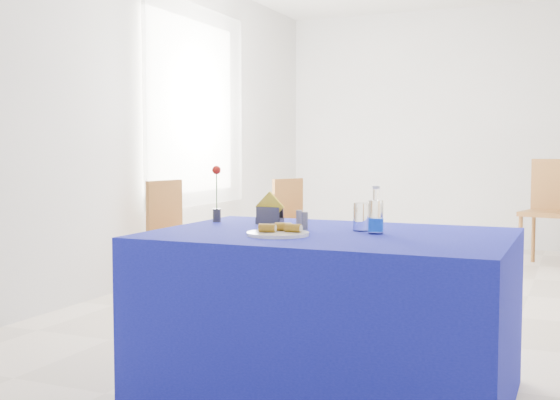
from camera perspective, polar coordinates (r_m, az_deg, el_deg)
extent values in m
plane|color=beige|center=(5.16, 12.72, -8.76)|extent=(7.00, 7.00, 0.00)
plane|color=silver|center=(8.51, 17.20, 5.64)|extent=(5.00, 0.00, 5.00)
plane|color=silver|center=(1.73, -8.76, 12.90)|extent=(5.00, 0.00, 5.00)
plane|color=silver|center=(6.02, -11.33, 6.49)|extent=(0.00, 7.00, 7.00)
cube|color=white|center=(6.68, -7.21, 7.57)|extent=(0.04, 1.50, 1.60)
cube|color=white|center=(6.65, -6.68, 7.59)|extent=(0.04, 1.75, 1.85)
cylinder|color=white|center=(3.09, -0.17, -2.76)|extent=(0.28, 0.28, 0.01)
cylinder|color=silver|center=(3.28, 6.61, -1.38)|extent=(0.07, 0.07, 0.13)
cylinder|color=slate|center=(3.40, 1.57, -1.55)|extent=(0.03, 0.03, 0.08)
cylinder|color=slate|center=(3.30, 2.02, -1.70)|extent=(0.03, 0.03, 0.08)
cube|color=#0F148F|center=(3.27, 4.08, -9.27)|extent=(1.60, 1.10, 0.76)
cylinder|color=silver|center=(3.18, 7.79, -1.38)|extent=(0.07, 0.07, 0.15)
cylinder|color=blue|center=(3.18, 7.78, -2.00)|extent=(0.07, 0.07, 0.06)
cylinder|color=white|center=(3.17, 7.81, 0.42)|extent=(0.03, 0.03, 0.05)
cylinder|color=white|center=(3.17, 7.81, 1.01)|extent=(0.03, 0.03, 0.01)
cube|color=#343439|center=(3.55, -0.84, -1.72)|extent=(0.14, 0.06, 0.03)
cube|color=#37373C|center=(3.52, -1.02, -1.31)|extent=(0.13, 0.01, 0.09)
cube|color=#36363B|center=(3.57, -0.65, -1.24)|extent=(0.13, 0.01, 0.09)
cube|color=yellow|center=(3.54, -0.84, -0.55)|extent=(0.15, 0.02, 0.15)
cylinder|color=#29292E|center=(3.69, -5.16, -1.24)|extent=(0.04, 0.04, 0.07)
cylinder|color=#196318|center=(3.68, -5.17, 0.54)|extent=(0.01, 0.01, 0.22)
sphere|color=red|center=(3.67, -5.18, 2.44)|extent=(0.05, 0.05, 0.05)
cylinder|color=brown|center=(7.22, 18.94, -3.21)|extent=(0.04, 0.04, 0.50)
cylinder|color=brown|center=(7.60, 19.89, -2.88)|extent=(0.04, 0.04, 0.50)
cube|color=brown|center=(7.32, 20.98, -1.04)|extent=(0.57, 0.57, 0.04)
cube|color=brown|center=(7.51, 21.48, 1.16)|extent=(0.47, 0.16, 0.52)
cylinder|color=brown|center=(5.46, -7.76, -5.70)|extent=(0.03, 0.03, 0.43)
cylinder|color=brown|center=(5.72, -5.52, -5.24)|extent=(0.03, 0.03, 0.43)
cylinder|color=brown|center=(5.68, -10.40, -5.35)|extent=(0.03, 0.03, 0.43)
cylinder|color=brown|center=(5.94, -8.14, -4.92)|extent=(0.03, 0.03, 0.43)
cube|color=brown|center=(5.67, -7.98, -3.02)|extent=(0.46, 0.46, 0.04)
cube|color=brown|center=(5.76, -9.37, -0.58)|extent=(0.10, 0.40, 0.44)
cylinder|color=brown|center=(6.55, 1.68, -4.11)|extent=(0.03, 0.03, 0.41)
cylinder|color=brown|center=(6.79, 3.65, -3.83)|extent=(0.03, 0.03, 0.41)
cylinder|color=brown|center=(6.79, -0.30, -3.83)|extent=(0.03, 0.03, 0.41)
cylinder|color=brown|center=(7.02, 1.66, -3.57)|extent=(0.03, 0.03, 0.41)
cube|color=brown|center=(6.76, 1.68, -1.98)|extent=(0.51, 0.51, 0.04)
cube|color=brown|center=(6.86, 0.65, -0.01)|extent=(0.19, 0.37, 0.42)
cylinder|color=gold|center=(3.08, -1.04, -2.28)|extent=(0.08, 0.05, 0.04)
cylinder|color=beige|center=(3.07, -0.37, -2.30)|extent=(0.01, 0.03, 0.03)
cylinder|color=gold|center=(3.08, 1.07, -2.28)|extent=(0.08, 0.04, 0.04)
cylinder|color=beige|center=(3.07, 1.70, -2.31)|extent=(0.00, 0.03, 0.03)
cylinder|color=gold|center=(3.13, 0.26, -2.18)|extent=(0.08, 0.06, 0.04)
cylinder|color=beige|center=(3.13, 0.94, -2.18)|extent=(0.01, 0.03, 0.03)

